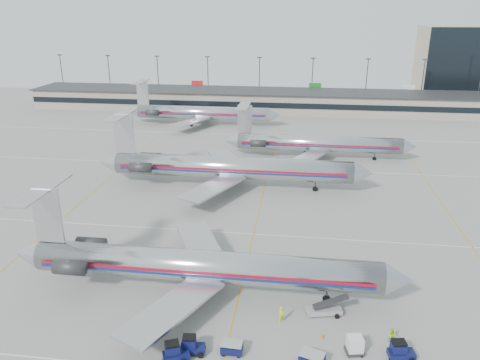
% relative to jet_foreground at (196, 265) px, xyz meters
% --- Properties ---
extents(ground, '(260.00, 260.00, 0.00)m').
position_rel_jet_foreground_xyz_m(ground, '(4.86, 5.38, -3.47)').
color(ground, gray).
rests_on(ground, ground).
extents(apron_markings, '(160.00, 0.15, 0.02)m').
position_rel_jet_foreground_xyz_m(apron_markings, '(4.86, 15.38, -3.46)').
color(apron_markings, silver).
rests_on(apron_markings, ground).
extents(terminal, '(162.00, 17.00, 6.25)m').
position_rel_jet_foreground_xyz_m(terminal, '(4.86, 103.35, -0.31)').
color(terminal, gray).
rests_on(terminal, ground).
extents(light_mast_row, '(163.60, 0.40, 15.28)m').
position_rel_jet_foreground_xyz_m(light_mast_row, '(4.86, 117.38, 5.11)').
color(light_mast_row, '#38383D').
rests_on(light_mast_row, ground).
extents(distant_building, '(30.00, 20.00, 25.00)m').
position_rel_jet_foreground_xyz_m(distant_building, '(66.86, 133.38, 9.03)').
color(distant_building, tan).
rests_on(distant_building, ground).
extents(jet_foreground, '(45.68, 26.90, 11.96)m').
position_rel_jet_foreground_xyz_m(jet_foreground, '(0.00, 0.00, 0.00)').
color(jet_foreground, silver).
rests_on(jet_foreground, ground).
extents(jet_second_row, '(50.00, 29.44, 13.09)m').
position_rel_jet_foreground_xyz_m(jet_second_row, '(-2.08, 33.75, 0.33)').
color(jet_second_row, silver).
rests_on(jet_second_row, ground).
extents(jet_third_row, '(41.28, 25.39, 11.29)m').
position_rel_jet_foreground_xyz_m(jet_third_row, '(13.97, 53.87, -0.19)').
color(jet_third_row, silver).
rests_on(jet_third_row, ground).
extents(jet_back_row, '(43.69, 26.88, 11.95)m').
position_rel_jet_foreground_xyz_m(jet_back_row, '(-17.24, 80.89, -0.00)').
color(jet_back_row, silver).
rests_on(jet_back_row, ground).
extents(tug_left, '(2.44, 1.44, 1.88)m').
position_rel_jet_foreground_xyz_m(tug_left, '(1.70, -10.11, -2.61)').
color(tug_left, '#0A0F3A').
rests_on(tug_left, ground).
extents(tug_center, '(2.70, 2.06, 1.97)m').
position_rel_jet_foreground_xyz_m(tug_center, '(0.40, -11.29, -2.57)').
color(tug_center, '#0A0F3A').
rests_on(tug_center, ground).
extents(tug_right, '(2.57, 1.57, 1.96)m').
position_rel_jet_foreground_xyz_m(tug_right, '(20.98, -8.31, -2.58)').
color(tug_right, '#0A0F3A').
rests_on(tug_right, ground).
extents(cart_inner, '(2.04, 1.43, 1.13)m').
position_rel_jet_foreground_xyz_m(cart_inner, '(5.47, -9.56, -2.87)').
color(cart_inner, '#0A0F3A').
rests_on(cart_inner, ground).
extents(cart_outer, '(2.53, 2.10, 1.24)m').
position_rel_jet_foreground_xyz_m(cart_outer, '(12.94, -10.14, -2.81)').
color(cart_outer, '#0A0F3A').
rests_on(cart_outer, ground).
extents(uld_container, '(1.91, 1.70, 1.75)m').
position_rel_jet_foreground_xyz_m(uld_container, '(16.93, -8.01, -2.58)').
color(uld_container, '#2D2D30').
rests_on(uld_container, ground).
extents(belt_loader, '(4.49, 2.10, 2.30)m').
position_rel_jet_foreground_xyz_m(belt_loader, '(14.38, -2.37, -2.85)').
color(belt_loader, gray).
rests_on(belt_loader, ground).
extents(ramp_worker_near, '(0.78, 0.77, 1.81)m').
position_rel_jet_foreground_xyz_m(ramp_worker_near, '(9.85, -4.32, -2.56)').
color(ramp_worker_near, '#CFE815').
rests_on(ramp_worker_near, ground).
extents(ramp_worker_far, '(0.88, 0.76, 1.56)m').
position_rel_jet_foreground_xyz_m(ramp_worker_far, '(20.65, -5.97, -2.69)').
color(ramp_worker_far, '#BEE015').
rests_on(ramp_worker_far, ground).
extents(cone_right, '(0.49, 0.49, 0.54)m').
position_rel_jet_foreground_xyz_m(cone_right, '(14.01, -6.25, -3.20)').
color(cone_right, '#D76507').
rests_on(cone_right, ground).
extents(cone_left, '(0.47, 0.47, 0.60)m').
position_rel_jet_foreground_xyz_m(cone_left, '(-5.56, -6.67, -3.17)').
color(cone_left, '#D76507').
rests_on(cone_left, ground).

